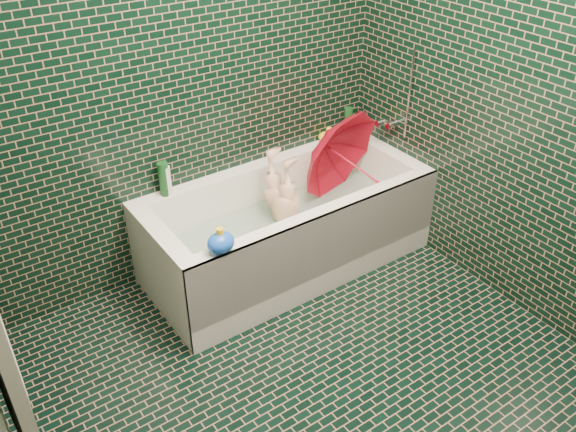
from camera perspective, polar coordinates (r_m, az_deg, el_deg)
floor at (r=3.04m, az=4.18°, el=-17.02°), size 2.80×2.80×0.00m
wall_back at (r=3.32m, az=-10.52°, el=13.66°), size 2.80×0.00×2.80m
wall_right at (r=3.16m, az=24.25°, el=10.26°), size 0.00×2.80×2.80m
bathtub at (r=3.69m, az=0.06°, el=-1.84°), size 1.70×0.75×0.55m
bath_mat at (r=3.74m, az=-0.09°, el=-2.41°), size 1.35×0.47×0.01m
water at (r=3.65m, az=-0.09°, el=-0.58°), size 1.48×0.53×0.00m
faucet at (r=3.88m, az=10.01°, el=9.04°), size 0.18×0.19×0.55m
child at (r=3.68m, az=-0.23°, el=-0.17°), size 0.88×0.32×0.26m
umbrella at (r=3.75m, az=6.10°, el=4.81°), size 0.74×0.82×0.73m
soap_bottle_a at (r=4.18m, az=6.03°, el=7.81°), size 0.11×0.11×0.27m
soap_bottle_b at (r=4.18m, az=6.55°, el=7.75°), size 0.09×0.09×0.19m
soap_bottle_c at (r=4.12m, az=5.69°, el=7.45°), size 0.14×0.14×0.17m
bottle_right_tall at (r=4.06m, az=5.63°, el=8.67°), size 0.07×0.07×0.21m
bottle_right_pump at (r=4.12m, az=6.68°, el=8.75°), size 0.06×0.06×0.18m
bottle_left_tall at (r=3.46m, az=-11.52°, el=3.41°), size 0.07×0.07×0.20m
bottle_left_short at (r=3.47m, az=-11.29°, el=3.25°), size 0.05×0.05×0.17m
rubber_duck at (r=4.03m, az=3.53°, el=7.56°), size 0.11×0.08×0.09m
bath_toy at (r=2.97m, az=-6.31°, el=-2.47°), size 0.17×0.15×0.14m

